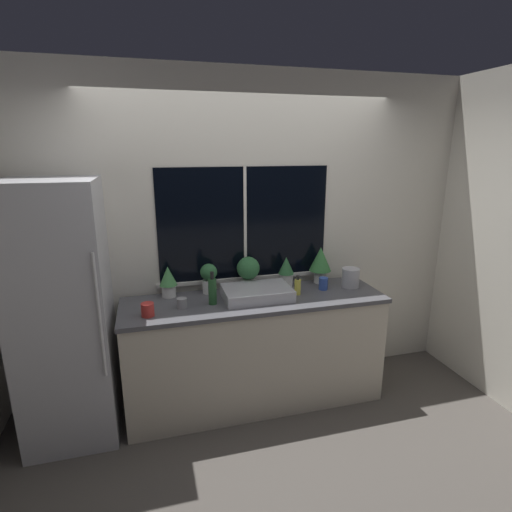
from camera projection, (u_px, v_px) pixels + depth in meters
The scene contains 18 objects.
ground_plane at pixel (265, 420), 3.16m from camera, with size 14.00×14.00×0.00m, color #4C4742.
wall_back at pixel (244, 237), 3.41m from camera, with size 8.00×0.09×2.70m.
wall_left at pixel (13, 230), 3.69m from camera, with size 0.06×7.00×2.70m.
wall_right at pixel (392, 212), 4.70m from camera, with size 0.06×7.00×2.70m.
counter at pixel (255, 350), 3.31m from camera, with size 2.10×0.61×0.92m.
refrigerator at pixel (65, 312), 2.86m from camera, with size 0.62×0.74×1.89m.
sink at pixel (257, 293), 3.18m from camera, with size 0.54×0.41×0.27m.
potted_plant_far_left at pixel (168, 280), 3.19m from camera, with size 0.14×0.14×0.25m.
potted_plant_left at pixel (209, 277), 3.27m from camera, with size 0.14×0.14×0.25m.
potted_plant_center at pixel (248, 270), 3.35m from camera, with size 0.19×0.19×0.28m.
potted_plant_right at pixel (286, 271), 3.44m from camera, with size 0.13×0.13×0.26m.
potted_plant_far_right at pixel (320, 261), 3.51m from camera, with size 0.19×0.19×0.32m.
soap_bottle at pixel (298, 287), 3.25m from camera, with size 0.05×0.05×0.16m.
bottle_tall at pixel (212, 291), 3.04m from camera, with size 0.06×0.06×0.26m.
mug_grey at pixel (182, 303), 2.99m from camera, with size 0.08×0.08×0.08m.
mug_red at pixel (148, 310), 2.84m from camera, with size 0.09×0.09×0.10m.
mug_blue at pixel (323, 284), 3.37m from camera, with size 0.07×0.07×0.10m.
kettle at pixel (351, 277), 3.43m from camera, with size 0.15×0.15×0.18m.
Camera 1 is at (-0.78, -2.59, 2.09)m, focal length 28.00 mm.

